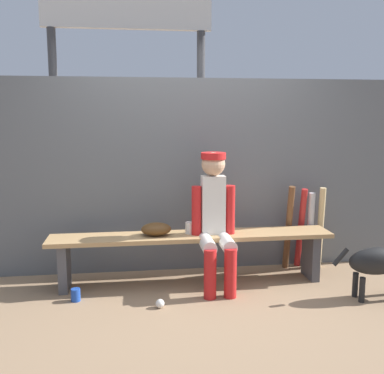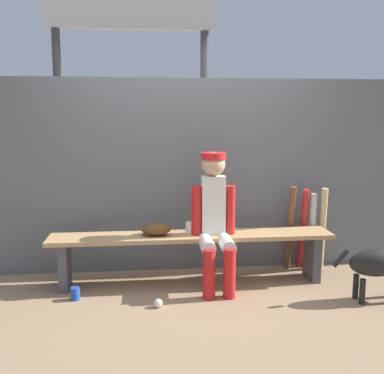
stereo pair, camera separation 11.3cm
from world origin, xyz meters
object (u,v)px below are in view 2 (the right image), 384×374
(scoreboard, at_px, (137,34))
(cup_on_bench, at_px, (190,228))
(baseball_glove, at_px, (156,229))
(dugout_bench, at_px, (192,245))
(bat_wood_natural, at_px, (322,229))
(player_seated, at_px, (215,215))
(baseball, at_px, (158,303))
(cup_on_ground, at_px, (75,294))
(bat_aluminum_red, at_px, (303,229))
(bat_aluminum_silver, at_px, (312,232))
(bat_wood_dark, at_px, (290,229))

(scoreboard, bearing_deg, cup_on_bench, -71.71)
(baseball_glove, relative_size, cup_on_bench, 2.55)
(dugout_bench, distance_m, bat_wood_natural, 1.40)
(player_seated, height_order, baseball, player_seated)
(player_seated, xyz_separation_m, cup_on_ground, (-1.25, -0.18, -0.63))
(baseball, bearing_deg, cup_on_bench, 59.72)
(bat_wood_natural, height_order, cup_on_bench, bat_wood_natural)
(baseball, height_order, cup_on_bench, cup_on_bench)
(bat_aluminum_red, height_order, bat_wood_natural, bat_wood_natural)
(cup_on_ground, bearing_deg, baseball_glove, 21.83)
(player_seated, relative_size, bat_wood_natural, 1.45)
(bat_wood_natural, bearing_deg, cup_on_ground, -167.49)
(bat_aluminum_silver, height_order, cup_on_ground, bat_aluminum_silver)
(bat_aluminum_red, xyz_separation_m, scoreboard, (-1.69, 1.20, 2.12))
(baseball_glove, height_order, baseball, baseball_glove)
(bat_wood_dark, bearing_deg, bat_wood_natural, 1.11)
(bat_wood_dark, height_order, bat_aluminum_silver, bat_wood_dark)
(bat_aluminum_red, bearing_deg, bat_aluminum_silver, -25.61)
(player_seated, bearing_deg, bat_wood_dark, 23.12)
(bat_aluminum_silver, relative_size, scoreboard, 0.22)
(dugout_bench, bearing_deg, baseball, -122.98)
(bat_aluminum_red, bearing_deg, baseball_glove, -169.18)
(bat_aluminum_red, bearing_deg, baseball, -151.92)
(dugout_bench, height_order, scoreboard, scoreboard)
(baseball_glove, bearing_deg, bat_wood_natural, 8.39)
(bat_wood_dark, xyz_separation_m, cup_on_bench, (-1.05, -0.22, 0.09))
(bat_wood_dark, distance_m, bat_aluminum_silver, 0.24)
(baseball_glove, height_order, bat_aluminum_red, bat_aluminum_red)
(player_seated, distance_m, baseball, 0.93)
(baseball_glove, distance_m, bat_wood_dark, 1.40)
(bat_wood_natural, bearing_deg, cup_on_bench, -170.68)
(dugout_bench, bearing_deg, player_seated, -28.86)
(bat_aluminum_red, xyz_separation_m, cup_on_bench, (-1.20, -0.27, 0.11))
(dugout_bench, height_order, bat_aluminum_red, bat_aluminum_red)
(player_seated, bearing_deg, baseball, -142.56)
(player_seated, bearing_deg, bat_wood_natural, 17.08)
(bat_wood_natural, xyz_separation_m, cup_on_bench, (-1.40, -0.23, 0.11))
(dugout_bench, distance_m, scoreboard, 2.68)
(bat_wood_natural, distance_m, baseball, 1.93)
(baseball_glove, distance_m, scoreboard, 2.51)
(baseball_glove, height_order, cup_on_bench, baseball_glove)
(baseball, bearing_deg, cup_on_ground, 161.83)
(dugout_bench, xyz_separation_m, bat_wood_natural, (1.38, 0.25, 0.05))
(baseball, bearing_deg, bat_wood_natural, 24.25)
(bat_wood_natural, bearing_deg, bat_wood_dark, -178.89)
(bat_wood_dark, xyz_separation_m, scoreboard, (-1.54, 1.25, 2.10))
(dugout_bench, relative_size, bat_aluminum_silver, 3.29)
(cup_on_ground, distance_m, cup_on_bench, 1.18)
(cup_on_ground, bearing_deg, bat_wood_dark, 14.34)
(bat_wood_dark, relative_size, scoreboard, 0.25)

